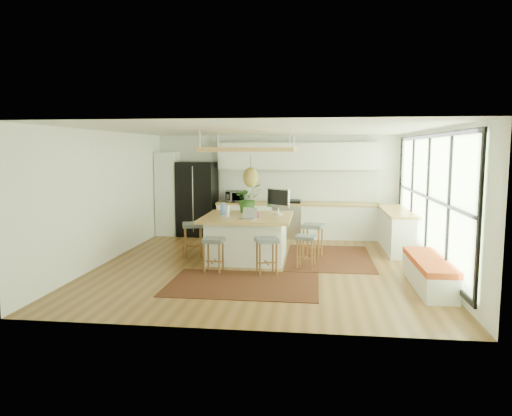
# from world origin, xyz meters

# --- Properties ---
(floor) EXTENTS (7.00, 7.00, 0.00)m
(floor) POSITION_xyz_m (0.00, 0.00, 0.00)
(floor) COLOR brown
(floor) RESTS_ON ground
(ceiling) EXTENTS (7.00, 7.00, 0.00)m
(ceiling) POSITION_xyz_m (0.00, 0.00, 2.70)
(ceiling) COLOR white
(ceiling) RESTS_ON ground
(wall_back) EXTENTS (6.50, 0.00, 6.50)m
(wall_back) POSITION_xyz_m (0.00, 3.50, 1.35)
(wall_back) COLOR white
(wall_back) RESTS_ON ground
(wall_front) EXTENTS (6.50, 0.00, 6.50)m
(wall_front) POSITION_xyz_m (0.00, -3.50, 1.35)
(wall_front) COLOR white
(wall_front) RESTS_ON ground
(wall_left) EXTENTS (0.00, 7.00, 7.00)m
(wall_left) POSITION_xyz_m (-3.25, 0.00, 1.35)
(wall_left) COLOR white
(wall_left) RESTS_ON ground
(wall_right) EXTENTS (0.00, 7.00, 7.00)m
(wall_right) POSITION_xyz_m (3.25, 0.00, 1.35)
(wall_right) COLOR white
(wall_right) RESTS_ON ground
(window_wall) EXTENTS (0.10, 6.20, 2.60)m
(window_wall) POSITION_xyz_m (3.22, 0.00, 1.40)
(window_wall) COLOR black
(window_wall) RESTS_ON wall_right
(pantry) EXTENTS (0.55, 0.60, 2.25)m
(pantry) POSITION_xyz_m (-2.95, 3.18, 1.12)
(pantry) COLOR white
(pantry) RESTS_ON floor
(back_counter_base) EXTENTS (4.20, 0.60, 0.88)m
(back_counter_base) POSITION_xyz_m (0.55, 3.18, 0.44)
(back_counter_base) COLOR white
(back_counter_base) RESTS_ON floor
(back_counter_top) EXTENTS (4.24, 0.64, 0.05)m
(back_counter_top) POSITION_xyz_m (0.55, 3.18, 0.90)
(back_counter_top) COLOR #AE813D
(back_counter_top) RESTS_ON back_counter_base
(backsplash) EXTENTS (4.20, 0.02, 0.80)m
(backsplash) POSITION_xyz_m (0.55, 3.48, 1.35)
(backsplash) COLOR white
(backsplash) RESTS_ON wall_back
(upper_cabinets) EXTENTS (4.20, 0.34, 0.70)m
(upper_cabinets) POSITION_xyz_m (0.55, 3.32, 2.15)
(upper_cabinets) COLOR white
(upper_cabinets) RESTS_ON wall_back
(range) EXTENTS (0.76, 0.62, 1.00)m
(range) POSITION_xyz_m (0.30, 3.18, 0.50)
(range) COLOR #A5A5AA
(range) RESTS_ON floor
(right_counter_base) EXTENTS (0.60, 2.50, 0.88)m
(right_counter_base) POSITION_xyz_m (2.93, 2.00, 0.44)
(right_counter_base) COLOR white
(right_counter_base) RESTS_ON floor
(right_counter_top) EXTENTS (0.64, 2.54, 0.05)m
(right_counter_top) POSITION_xyz_m (2.93, 2.00, 0.90)
(right_counter_top) COLOR #AE813D
(right_counter_top) RESTS_ON right_counter_base
(window_bench) EXTENTS (0.52, 2.00, 0.50)m
(window_bench) POSITION_xyz_m (2.95, -1.20, 0.25)
(window_bench) COLOR white
(window_bench) RESTS_ON floor
(ceiling_panel) EXTENTS (1.86, 1.86, 0.80)m
(ceiling_panel) POSITION_xyz_m (-0.30, 0.40, 2.05)
(ceiling_panel) COLOR #AE813D
(ceiling_panel) RESTS_ON ceiling
(rug_near) EXTENTS (2.60, 1.80, 0.01)m
(rug_near) POSITION_xyz_m (-0.19, -1.41, 0.01)
(rug_near) COLOR black
(rug_near) RESTS_ON floor
(rug_right) EXTENTS (1.80, 2.60, 0.01)m
(rug_right) POSITION_xyz_m (1.34, 0.82, 0.01)
(rug_right) COLOR black
(rug_right) RESTS_ON floor
(fridge) EXTENTS (1.04, 0.84, 1.99)m
(fridge) POSITION_xyz_m (-2.12, 3.19, 0.93)
(fridge) COLOR black
(fridge) RESTS_ON floor
(island) EXTENTS (1.85, 1.85, 0.93)m
(island) POSITION_xyz_m (-0.38, 0.51, 0.47)
(island) COLOR #AE813D
(island) RESTS_ON floor
(stool_near_left) EXTENTS (0.40, 0.40, 0.65)m
(stool_near_left) POSITION_xyz_m (-0.87, -0.63, 0.35)
(stool_near_left) COLOR #51555A
(stool_near_left) RESTS_ON floor
(stool_near_right) EXTENTS (0.51, 0.51, 0.69)m
(stool_near_right) POSITION_xyz_m (0.14, -0.65, 0.35)
(stool_near_right) COLOR #51555A
(stool_near_right) RESTS_ON floor
(stool_right_front) EXTENTS (0.44, 0.44, 0.64)m
(stool_right_front) POSITION_xyz_m (0.86, -0.08, 0.35)
(stool_right_front) COLOR #51555A
(stool_right_front) RESTS_ON floor
(stool_right_back) EXTENTS (0.52, 0.52, 0.73)m
(stool_right_back) POSITION_xyz_m (0.99, 0.86, 0.35)
(stool_right_back) COLOR #51555A
(stool_right_back) RESTS_ON floor
(stool_left_side) EXTENTS (0.55, 0.55, 0.74)m
(stool_left_side) POSITION_xyz_m (-1.59, 0.60, 0.35)
(stool_left_side) COLOR #51555A
(stool_left_side) RESTS_ON floor
(laptop) EXTENTS (0.43, 0.44, 0.25)m
(laptop) POSITION_xyz_m (-0.32, -0.01, 1.05)
(laptop) COLOR #A5A5AA
(laptop) RESTS_ON island
(monitor) EXTENTS (0.62, 0.53, 0.57)m
(monitor) POSITION_xyz_m (0.24, 0.81, 1.19)
(monitor) COLOR #A5A5AA
(monitor) RESTS_ON island
(microwave) EXTENTS (0.58, 0.38, 0.37)m
(microwave) POSITION_xyz_m (-1.07, 3.15, 1.11)
(microwave) COLOR #A5A5AA
(microwave) RESTS_ON back_counter_top
(island_plant) EXTENTS (0.80, 0.83, 0.51)m
(island_plant) POSITION_xyz_m (-0.44, 0.98, 1.18)
(island_plant) COLOR #1E4C19
(island_plant) RESTS_ON island
(island_bowl) EXTENTS (0.27, 0.27, 0.05)m
(island_bowl) POSITION_xyz_m (-0.91, 0.92, 0.96)
(island_bowl) COLOR white
(island_bowl) RESTS_ON island
(island_bottle_0) EXTENTS (0.07, 0.07, 0.19)m
(island_bottle_0) POSITION_xyz_m (-0.93, 0.61, 1.03)
(island_bottle_0) COLOR #3976E5
(island_bottle_0) RESTS_ON island
(island_bottle_1) EXTENTS (0.07, 0.07, 0.19)m
(island_bottle_1) POSITION_xyz_m (-0.78, 0.36, 1.03)
(island_bottle_1) COLOR silver
(island_bottle_1) RESTS_ON island
(island_bottle_2) EXTENTS (0.07, 0.07, 0.19)m
(island_bottle_2) POSITION_xyz_m (-0.13, 0.21, 1.03)
(island_bottle_2) COLOR #A3364E
(island_bottle_2) RESTS_ON island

